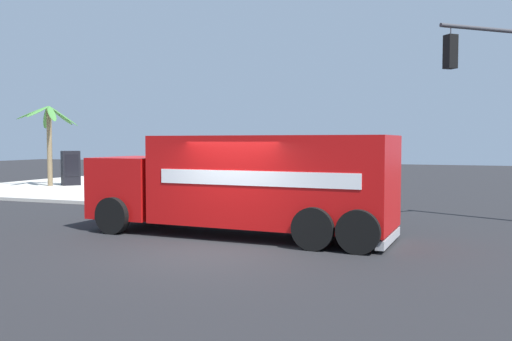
# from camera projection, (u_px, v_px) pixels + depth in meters

# --- Properties ---
(ground_plane) EXTENTS (100.00, 100.00, 0.00)m
(ground_plane) POSITION_uv_depth(u_px,v_px,m) (211.00, 252.00, 12.35)
(ground_plane) COLOR black
(sidewalk_corner_far) EXTENTS (12.72, 12.72, 0.14)m
(sidewalk_corner_far) POSITION_uv_depth(u_px,v_px,m) (96.00, 187.00, 29.07)
(sidewalk_corner_far) COLOR beige
(sidewalk_corner_far) RESTS_ON ground
(delivery_truck) EXTENTS (3.10, 8.35, 2.65)m
(delivery_truck) POSITION_uv_depth(u_px,v_px,m) (246.00, 183.00, 14.51)
(delivery_truck) COLOR red
(delivery_truck) RESTS_ON ground
(traffic_light_primary) EXTENTS (2.47, 2.81, 6.02)m
(traffic_light_primary) POSITION_uv_depth(u_px,v_px,m) (507.00, 94.00, 16.26)
(traffic_light_primary) COLOR #38383D
(traffic_light_primary) RESTS_ON ground
(pickup_maroon) EXTENTS (2.62, 5.36, 1.38)m
(pickup_maroon) POSITION_uv_depth(u_px,v_px,m) (245.00, 181.00, 24.54)
(pickup_maroon) COLOR maroon
(pickup_maroon) RESTS_ON ground
(vending_machine_red) EXTENTS (1.17, 1.15, 1.85)m
(vending_machine_red) POSITION_uv_depth(u_px,v_px,m) (71.00, 168.00, 29.44)
(vending_machine_red) COLOR black
(vending_machine_red) RESTS_ON sidewalk_corner_far
(palm_tree_far) EXTENTS (3.26, 2.93, 4.26)m
(palm_tree_far) POSITION_uv_depth(u_px,v_px,m) (49.00, 130.00, 28.87)
(palm_tree_far) COLOR #7A6647
(palm_tree_far) RESTS_ON sidewalk_corner_far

